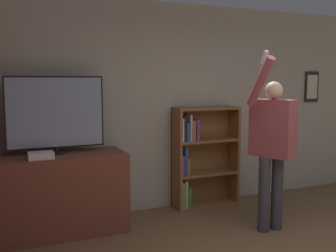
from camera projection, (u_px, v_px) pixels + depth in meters
wall_back at (190, 106)px, 5.33m from camera, size 7.15×0.09×2.70m
tv_ledge at (59, 194)px, 4.35m from camera, size 1.46×0.61×0.89m
television at (56, 114)px, 4.32m from camera, size 1.06×0.22×0.86m
game_console at (41, 156)px, 4.06m from camera, size 0.26×0.18×0.07m
bookshelf at (200, 157)px, 5.28m from camera, size 0.91×0.28×1.35m
person at (273, 141)px, 4.37m from camera, size 0.63×0.59×2.01m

